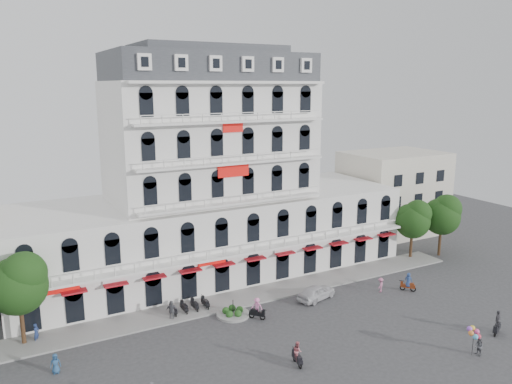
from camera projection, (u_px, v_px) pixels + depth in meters
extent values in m
plane|color=#38383A|center=(293.00, 335.00, 43.91)|extent=(120.00, 120.00, 0.00)
cube|color=gray|center=(247.00, 297.00, 51.65)|extent=(53.00, 4.00, 0.16)
cube|color=silver|center=(211.00, 234.00, 58.47)|extent=(45.00, 14.00, 9.00)
cube|color=silver|center=(210.00, 140.00, 56.15)|extent=(22.00, 12.00, 13.00)
cube|color=#2D3035|center=(208.00, 67.00, 54.46)|extent=(21.56, 11.76, 3.00)
cube|color=#2D3035|center=(208.00, 49.00, 54.06)|extent=(15.84, 8.64, 0.80)
cube|color=red|center=(240.00, 261.00, 52.22)|extent=(40.50, 1.00, 0.15)
cube|color=red|center=(233.00, 170.00, 51.40)|extent=(3.50, 0.10, 1.40)
cube|color=beige|center=(393.00, 193.00, 73.74)|extent=(14.00, 10.00, 12.00)
cylinder|color=gray|center=(233.00, 314.00, 47.67)|extent=(3.20, 3.20, 0.24)
cylinder|color=black|center=(233.00, 307.00, 47.50)|extent=(0.08, 0.08, 1.40)
sphere|color=#174618|center=(240.00, 310.00, 47.92)|extent=(0.70, 0.70, 0.70)
sphere|color=#174618|center=(232.00, 308.00, 48.27)|extent=(0.70, 0.70, 0.70)
sphere|color=#174618|center=(226.00, 311.00, 47.70)|extent=(0.70, 0.70, 0.70)
sphere|color=#174618|center=(229.00, 314.00, 46.99)|extent=(0.70, 0.70, 0.70)
sphere|color=#174618|center=(238.00, 314.00, 47.11)|extent=(0.70, 0.70, 0.70)
cylinder|color=#382314|center=(22.00, 324.00, 41.99)|extent=(0.36, 0.36, 3.74)
sphere|color=#1A3811|center=(18.00, 286.00, 41.27)|extent=(4.76, 4.76, 4.76)
sphere|color=#1A3811|center=(24.00, 274.00, 41.01)|extent=(3.74, 3.74, 3.74)
sphere|color=#1A3811|center=(12.00, 278.00, 41.20)|extent=(3.40, 3.40, 3.40)
cylinder|color=#382314|center=(411.00, 245.00, 63.26)|extent=(0.36, 0.36, 3.43)
sphere|color=#1A3811|center=(413.00, 221.00, 62.60)|extent=(4.37, 4.37, 4.37)
sphere|color=#1A3811|center=(418.00, 213.00, 62.36)|extent=(3.43, 3.43, 3.43)
sphere|color=#1A3811|center=(409.00, 216.00, 62.54)|extent=(3.12, 3.12, 3.12)
cylinder|color=#382314|center=(440.00, 242.00, 64.22)|extent=(0.36, 0.36, 3.65)
sphere|color=#1A3811|center=(442.00, 217.00, 63.52)|extent=(4.65, 4.65, 4.65)
sphere|color=#1A3811|center=(447.00, 209.00, 63.27)|extent=(3.65, 3.65, 3.65)
sphere|color=#1A3811|center=(438.00, 212.00, 63.46)|extent=(3.32, 3.32, 3.32)
imported|color=silver|center=(316.00, 292.00, 51.17)|extent=(4.83, 2.93, 1.54)
cube|color=black|center=(297.00, 359.00, 39.18)|extent=(0.61, 1.54, 0.35)
torus|color=black|center=(295.00, 358.00, 39.75)|extent=(0.22, 0.61, 0.60)
torus|color=black|center=(300.00, 365.00, 38.73)|extent=(0.22, 0.61, 0.60)
imported|color=#CA6B75|center=(297.00, 351.00, 39.04)|extent=(0.72, 0.85, 1.56)
cube|color=maroon|center=(408.00, 286.00, 53.30)|extent=(1.25, 1.36, 0.35)
torus|color=black|center=(402.00, 288.00, 53.55)|extent=(0.48, 0.53, 0.60)
torus|color=black|center=(413.00, 289.00, 53.17)|extent=(0.48, 0.53, 0.60)
imported|color=navy|center=(408.00, 280.00, 53.15)|extent=(0.89, 0.92, 1.58)
cube|color=black|center=(497.00, 328.00, 44.05)|extent=(1.51, 0.93, 0.35)
torus|color=black|center=(495.00, 334.00, 43.68)|extent=(0.60, 0.36, 0.60)
torus|color=black|center=(498.00, 329.00, 44.53)|extent=(0.60, 0.36, 0.60)
imported|color=#504E55|center=(498.00, 320.00, 43.88)|extent=(1.15, 0.84, 1.82)
cube|color=black|center=(257.00, 314.00, 46.90)|extent=(1.25, 1.36, 0.35)
torus|color=black|center=(262.00, 317.00, 46.77)|extent=(0.49, 0.53, 0.60)
torus|color=black|center=(252.00, 315.00, 47.14)|extent=(0.49, 0.53, 0.60)
imported|color=pink|center=(257.00, 306.00, 46.74)|extent=(1.18, 1.22, 1.67)
imported|color=#294F7C|center=(55.00, 364.00, 38.03)|extent=(0.83, 0.59, 1.59)
imported|color=#5B5C63|center=(172.00, 310.00, 46.58)|extent=(1.21, 1.02, 1.94)
imported|color=#BB638C|center=(381.00, 285.00, 53.00)|extent=(1.17, 1.01, 1.57)
imported|color=navy|center=(36.00, 333.00, 42.67)|extent=(0.69, 0.73, 1.67)
imported|color=slate|center=(479.00, 347.00, 40.50)|extent=(0.67, 0.82, 1.57)
cylinder|color=black|center=(473.00, 344.00, 40.53)|extent=(0.04, 0.04, 2.00)
sphere|color=#E54C99|center=(477.00, 332.00, 40.48)|extent=(0.44, 0.44, 0.44)
sphere|color=yellow|center=(472.00, 328.00, 40.62)|extent=(0.44, 0.44, 0.44)
sphere|color=#994CD8|center=(470.00, 329.00, 40.45)|extent=(0.44, 0.44, 0.44)
sphere|color=orange|center=(471.00, 333.00, 40.15)|extent=(0.44, 0.44, 0.44)
sphere|color=#4CB2E5|center=(476.00, 337.00, 40.02)|extent=(0.44, 0.44, 0.44)
sphere|color=#D8334C|center=(478.00, 336.00, 40.20)|extent=(0.44, 0.44, 0.44)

